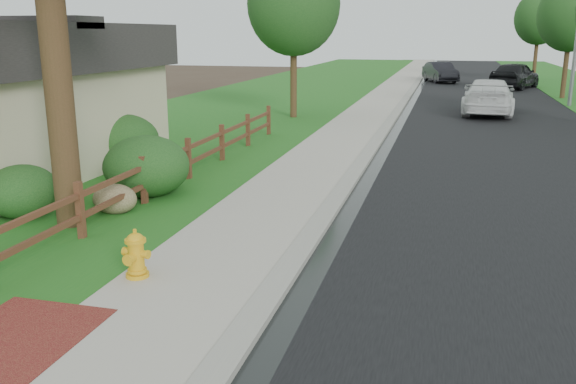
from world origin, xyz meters
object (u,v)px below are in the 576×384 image
(white_suv, at_px, (488,97))
(ranch_fence, at_px, (168,167))
(fire_hydrant, at_px, (136,255))
(dark_car_mid, at_px, (515,75))

(white_suv, bearing_deg, ranch_fence, 67.95)
(fire_hydrant, bearing_deg, dark_car_mid, 76.58)
(white_suv, height_order, dark_car_mid, dark_car_mid)
(fire_hydrant, relative_size, dark_car_mid, 0.14)
(white_suv, bearing_deg, dark_car_mid, -96.05)
(dark_car_mid, bearing_deg, white_suv, 102.84)
(fire_hydrant, xyz_separation_m, white_suv, (6.17, 21.84, 0.37))
(white_suv, relative_size, dark_car_mid, 1.06)
(ranch_fence, bearing_deg, dark_car_mid, 71.28)
(ranch_fence, relative_size, white_suv, 3.07)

